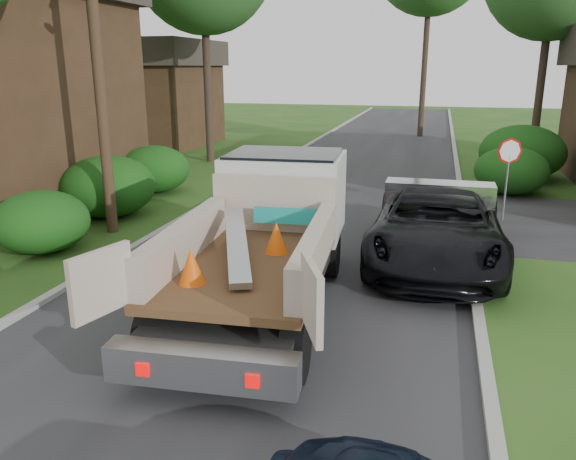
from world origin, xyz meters
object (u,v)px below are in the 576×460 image
(utility_pole, at_px, (96,37))
(black_pickup, at_px, (437,225))
(stop_sign, at_px, (509,162))
(flatbed_truck, at_px, (272,222))
(house_left_far, at_px, (146,91))

(utility_pole, relative_size, black_pickup, 1.56)
(stop_sign, distance_m, utility_pole, 11.91)
(stop_sign, relative_size, flatbed_truck, 0.34)
(house_left_far, bearing_deg, utility_pole, -64.77)
(stop_sign, xyz_separation_m, house_left_far, (-18.70, 13.00, 1.27))
(stop_sign, distance_m, flatbed_truck, 8.63)
(stop_sign, height_order, utility_pole, utility_pole)
(stop_sign, height_order, black_pickup, stop_sign)
(house_left_far, xyz_separation_m, flatbed_truck, (13.54, -19.90, -1.60))
(utility_pole, bearing_deg, stop_sign, 20.62)
(flatbed_truck, bearing_deg, utility_pole, 148.43)
(utility_pole, bearing_deg, flatbed_truck, -27.59)
(utility_pole, height_order, house_left_far, utility_pole)
(house_left_far, height_order, black_pickup, house_left_far)
(house_left_far, height_order, flatbed_truck, house_left_far)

